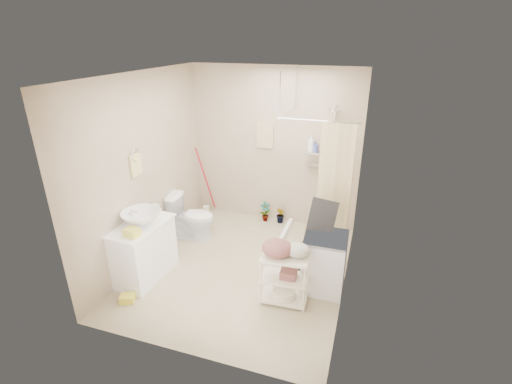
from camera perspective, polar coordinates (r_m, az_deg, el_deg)
floor at (r=5.31m, az=-2.21°, el=-11.56°), size 3.20×3.20×0.00m
ceiling at (r=4.39m, az=-2.75°, el=17.58°), size 2.80×3.20×0.04m
wall_back at (r=6.14m, az=2.78°, el=6.82°), size 2.80×0.04×2.60m
wall_front at (r=3.40m, az=-11.95°, el=-7.94°), size 2.80×0.04×2.60m
wall_left at (r=5.32m, az=-16.75°, el=3.24°), size 0.04×3.20×2.60m
wall_right at (r=4.44m, az=14.76°, el=-0.53°), size 0.04×3.20×2.60m
vanity at (r=5.16m, az=-16.87°, el=-8.67°), size 0.56×0.92×0.78m
sink at (r=4.95m, az=-17.21°, el=-3.80°), size 0.51×0.51×0.17m
counter_basket at (r=4.71m, az=-18.52°, el=-5.91°), size 0.20×0.16×0.10m
floor_basket at (r=4.96m, az=-19.20°, el=-15.02°), size 0.30×0.26×0.13m
toilet at (r=5.95m, az=-9.81°, el=-3.75°), size 0.75×0.47×0.73m
mop at (r=6.64m, az=-7.94°, el=1.76°), size 0.14×0.14×1.25m
potted_plant_a at (r=6.45m, az=1.40°, el=-3.06°), size 0.22×0.21×0.35m
potted_plant_b at (r=6.40m, az=3.82°, el=-3.55°), size 0.21×0.21×0.30m
hanging_towel at (r=6.11m, az=1.39°, el=8.70°), size 0.28×0.03×0.42m
towel_ring at (r=5.10m, az=-18.02°, el=4.27°), size 0.04×0.22×0.34m
tp_holder at (r=5.55m, az=-15.45°, el=-2.25°), size 0.08×0.12×0.14m
shower at (r=5.55m, az=9.69°, el=1.96°), size 1.10×1.10×2.10m
shampoo_bottle_a at (r=5.88m, az=8.46°, el=7.36°), size 0.13×0.13×0.25m
shampoo_bottle_b at (r=5.89m, az=9.11°, el=6.90°), size 0.09×0.10×0.16m
washing_machine at (r=4.83m, az=10.45°, el=-10.58°), size 0.52×0.53×0.75m
laundry_rack at (r=4.54m, az=4.42°, el=-12.53°), size 0.57×0.36×0.76m
ironing_board at (r=4.79m, az=9.25°, el=-7.72°), size 0.34×0.12×1.18m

